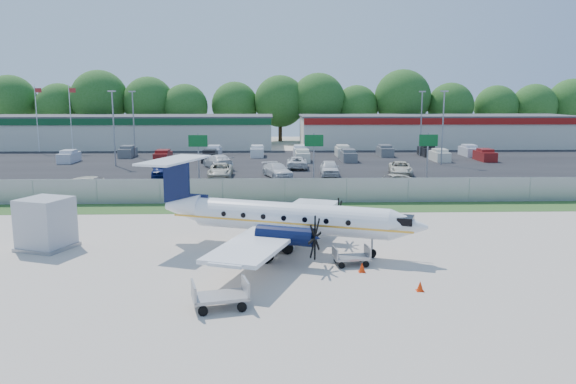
{
  "coord_description": "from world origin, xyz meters",
  "views": [
    {
      "loc": [
        -1.14,
        -30.42,
        8.69
      ],
      "look_at": [
        0.0,
        6.0,
        2.3
      ],
      "focal_mm": 35.0,
      "sensor_mm": 36.0,
      "label": 1
    }
  ],
  "objects_px": {
    "aircraft": "(285,217)",
    "pushback_tug": "(273,237)",
    "baggage_cart_far": "(351,257)",
    "service_container": "(46,225)",
    "baggage_cart_near": "(220,296)"
  },
  "relations": [
    {
      "from": "pushback_tug",
      "to": "baggage_cart_near",
      "type": "relative_size",
      "value": 1.13
    },
    {
      "from": "aircraft",
      "to": "pushback_tug",
      "type": "relative_size",
      "value": 5.65
    },
    {
      "from": "baggage_cart_near",
      "to": "baggage_cart_far",
      "type": "height_order",
      "value": "baggage_cart_near"
    },
    {
      "from": "aircraft",
      "to": "pushback_tug",
      "type": "distance_m",
      "value": 1.37
    },
    {
      "from": "pushback_tug",
      "to": "service_container",
      "type": "bearing_deg",
      "value": 176.95
    },
    {
      "from": "pushback_tug",
      "to": "baggage_cart_near",
      "type": "distance_m",
      "value": 9.02
    },
    {
      "from": "aircraft",
      "to": "service_container",
      "type": "height_order",
      "value": "aircraft"
    },
    {
      "from": "baggage_cart_far",
      "to": "service_container",
      "type": "relative_size",
      "value": 0.58
    },
    {
      "from": "baggage_cart_near",
      "to": "service_container",
      "type": "bearing_deg",
      "value": 138.49
    },
    {
      "from": "aircraft",
      "to": "pushback_tug",
      "type": "bearing_deg",
      "value": 171.09
    },
    {
      "from": "service_container",
      "to": "aircraft",
      "type": "bearing_deg",
      "value": -3.34
    },
    {
      "from": "baggage_cart_far",
      "to": "service_container",
      "type": "bearing_deg",
      "value": 167.59
    },
    {
      "from": "aircraft",
      "to": "baggage_cart_near",
      "type": "height_order",
      "value": "aircraft"
    },
    {
      "from": "pushback_tug",
      "to": "baggage_cart_far",
      "type": "bearing_deg",
      "value": -36.97
    },
    {
      "from": "baggage_cart_near",
      "to": "service_container",
      "type": "relative_size",
      "value": 0.74
    }
  ]
}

